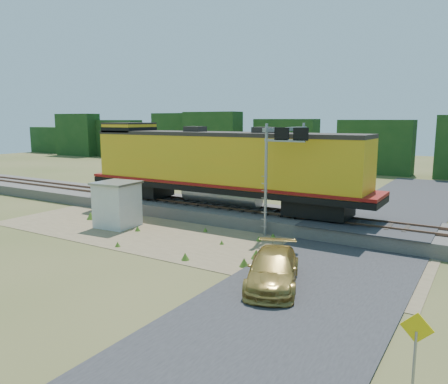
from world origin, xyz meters
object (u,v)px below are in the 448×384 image
Objects in this scene: locomotive at (217,164)px; signal_gantry at (287,150)px; car at (273,269)px; shed at (117,204)px; road_sign at (416,345)px.

locomotive is 5.59m from signal_gantry.
signal_gantry is 1.34× the size of car.
signal_gantry is 10.46m from car.
signal_gantry reaches higher than shed.
signal_gantry reaches higher than locomotive.
shed is 0.59× the size of car.
locomotive is at bearing 173.19° from signal_gantry.
signal_gantry is (5.41, -0.65, 1.23)m from locomotive.
road_sign is at bearing -44.27° from locomotive.
locomotive is 7.23m from shed.
locomotive is 13.36m from car.
shed reaches higher than road_sign.
car is (-6.05, 4.90, -0.70)m from road_sign.
signal_gantry is at bearing 124.32° from road_sign.
shed is 11.10m from signal_gantry.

